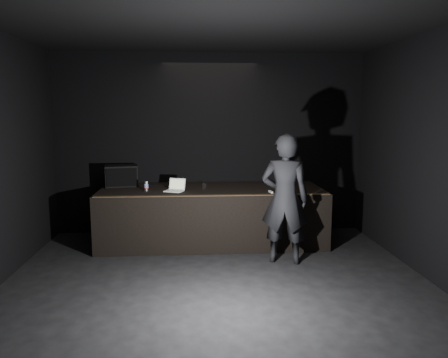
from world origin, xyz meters
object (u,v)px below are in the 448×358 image
at_px(person, 285,199).
at_px(beer_can, 146,186).
at_px(laptop, 175,188).
at_px(stage_riser, 212,215).
at_px(stage_monitor, 121,176).

bearing_deg(person, beer_can, -8.78).
xyz_separation_m(laptop, beer_can, (-0.51, 0.04, 0.03)).
distance_m(stage_riser, person, 1.69).
bearing_deg(stage_monitor, person, -39.28).
relative_size(stage_monitor, beer_can, 3.77).
xyz_separation_m(stage_monitor, person, (2.77, -1.53, -0.17)).
distance_m(stage_monitor, laptop, 1.19).
xyz_separation_m(stage_riser, person, (1.10, -1.17, 0.52)).
bearing_deg(laptop, person, -4.87).
bearing_deg(stage_riser, laptop, -160.92).
height_order(stage_riser, stage_monitor, stage_monitor).
bearing_deg(person, laptop, -13.72).
xyz_separation_m(beer_can, person, (2.26, -0.98, -0.06)).
bearing_deg(beer_can, person, -23.52).
distance_m(beer_can, person, 2.46).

